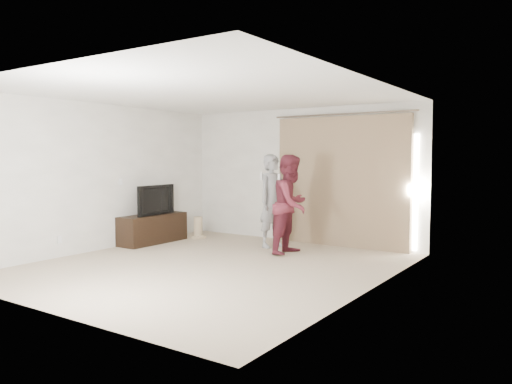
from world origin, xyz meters
TOP-DOWN VIEW (x-y plane):
  - floor at (0.00, 0.00)m, footprint 5.50×5.50m
  - wall_back at (0.00, 2.75)m, footprint 5.00×0.04m
  - wall_left at (-2.50, -0.00)m, footprint 0.04×5.50m
  - ceiling at (0.00, 0.00)m, footprint 5.00×5.50m
  - curtain at (0.91, 2.68)m, footprint 2.80×0.11m
  - tv_console at (-2.27, 0.98)m, footprint 0.49×1.43m
  - tv at (-2.27, 0.98)m, footprint 0.20×1.00m
  - scratching_post at (-1.91, 1.91)m, footprint 0.33×0.33m
  - person_man at (-0.10, 1.91)m, footprint 0.55×0.70m
  - person_woman at (0.50, 1.55)m, footprint 0.66×0.84m

SIDE VIEW (x-z plane):
  - floor at x=0.00m, z-range 0.00..0.00m
  - scratching_post at x=-1.91m, z-range -0.04..0.39m
  - tv_console at x=-2.27m, z-range 0.00..0.55m
  - tv at x=-2.27m, z-range 0.55..1.12m
  - person_woman at x=0.50m, z-range 0.00..1.70m
  - person_man at x=-0.10m, z-range 0.00..1.71m
  - curtain at x=0.91m, z-range -0.02..2.43m
  - wall_left at x=-2.50m, z-range 0.00..2.60m
  - wall_back at x=0.00m, z-range 0.00..2.60m
  - ceiling at x=0.00m, z-range 2.60..2.60m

